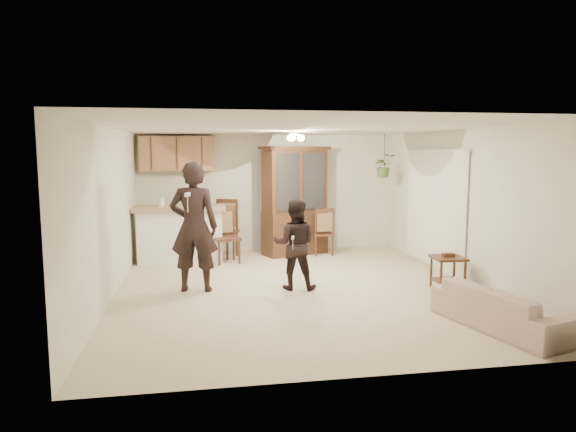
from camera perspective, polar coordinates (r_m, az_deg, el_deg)
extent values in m
plane|color=#BAA78C|center=(8.15, 0.85, -8.06)|extent=(6.50, 6.50, 0.00)
cube|color=silver|center=(7.87, 0.88, 9.78)|extent=(5.50, 6.50, 0.02)
cube|color=silver|center=(11.11, -2.21, 2.57)|extent=(5.50, 0.02, 2.50)
cube|color=silver|center=(4.79, 8.02, -3.63)|extent=(5.50, 0.02, 2.50)
cube|color=silver|center=(7.89, -19.17, 0.29)|extent=(0.02, 6.50, 2.50)
cube|color=silver|center=(8.84, 18.68, 1.01)|extent=(0.02, 6.50, 2.50)
cube|color=white|center=(10.22, -11.86, -2.22)|extent=(1.60, 0.55, 1.00)
cube|color=#9D895E|center=(10.15, -11.94, 0.85)|extent=(1.75, 0.70, 0.08)
cube|color=#9A6843|center=(10.81, -12.21, 6.80)|extent=(1.50, 0.34, 0.70)
imported|color=#346026|center=(10.80, 10.62, 5.51)|extent=(0.43, 0.37, 0.48)
cylinder|color=black|center=(10.80, 10.66, 7.23)|extent=(0.01, 0.01, 0.65)
imported|color=beige|center=(6.80, 22.69, -8.52)|extent=(1.18, 2.00, 0.73)
imported|color=black|center=(7.97, -10.40, -1.91)|extent=(0.72, 0.53, 1.80)
imported|color=black|center=(8.00, 0.75, -3.39)|extent=(0.77, 0.67, 1.35)
cube|color=#3A2615|center=(10.76, 0.76, -1.93)|extent=(1.42, 0.95, 0.88)
cube|color=#3A2615|center=(10.64, 0.77, 3.91)|extent=(1.39, 0.89, 1.32)
cube|color=#ADB7BD|center=(10.64, 0.77, 3.91)|extent=(1.08, 0.42, 1.15)
cube|color=#3A2615|center=(10.62, 0.77, 7.57)|extent=(1.53, 1.01, 0.07)
cube|color=#3A2615|center=(8.35, 17.38, -4.47)|extent=(0.50, 0.50, 0.04)
cube|color=#3A2615|center=(8.43, 17.29, -6.87)|extent=(0.42, 0.42, 0.03)
cube|color=#3A2615|center=(8.34, 17.40, -4.15)|extent=(0.18, 0.12, 0.06)
cube|color=#3A2615|center=(9.98, -6.85, -2.48)|extent=(0.56, 0.56, 0.05)
cube|color=olive|center=(9.94, -6.88, -0.83)|extent=(0.35, 0.11, 0.41)
cube|color=#3A2615|center=(9.90, -6.90, 0.71)|extent=(0.43, 0.13, 0.08)
cube|color=#3A2615|center=(10.50, -7.30, -1.77)|extent=(0.71, 0.71, 0.06)
cube|color=olive|center=(10.46, -7.33, -0.07)|extent=(0.35, 0.23, 0.45)
cube|color=#3A2615|center=(10.43, -7.35, 1.53)|extent=(0.43, 0.27, 0.09)
cube|color=#3A2615|center=(10.72, 3.78, -1.99)|extent=(0.47, 0.47, 0.05)
cube|color=olive|center=(10.68, 3.79, -0.57)|extent=(0.33, 0.06, 0.38)
cube|color=#3A2615|center=(10.65, 3.80, 0.74)|extent=(0.40, 0.06, 0.08)
cube|color=white|center=(7.44, -11.11, 2.35)|extent=(0.08, 0.18, 0.05)
cube|color=white|center=(7.64, 0.54, -2.42)|extent=(0.07, 0.13, 0.04)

